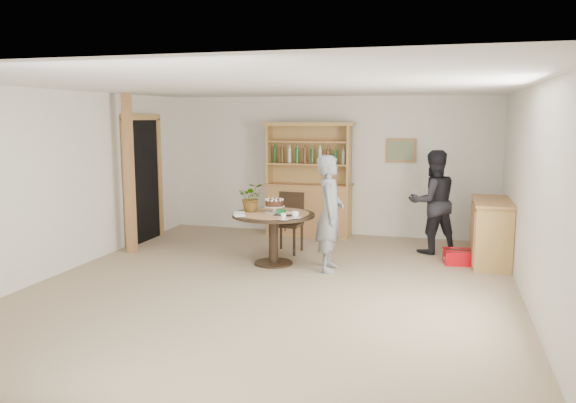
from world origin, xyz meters
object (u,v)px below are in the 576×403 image
Objects in this scene: sideboard at (491,232)px; adult_person at (433,202)px; dining_chair at (289,218)px; dining_table at (273,223)px; teen_boy at (330,213)px; red_suitcase at (465,257)px; hutch at (309,197)px.

adult_person reaches higher than sideboard.
dining_chair is at bearing -178.66° from sideboard.
dining_table is at bearing -85.37° from dining_chair.
dining_chair is 1.28m from teen_boy.
sideboard is 1.05× the size of dining_table.
dining_chair is 2.73m from red_suitcase.
dining_table is at bearing -171.35° from red_suitcase.
dining_chair is at bearing -14.22° from adult_person.
adult_person is at bearing 18.55° from dining_chair.
teen_boy reaches higher than dining_chair.
dining_chair reaches higher than sideboard.
dining_chair is 0.58× the size of teen_boy.
teen_boy is at bearing -69.56° from hutch.
teen_boy is (0.84, -2.24, 0.12)m from hutch.
dining_table is at bearing 3.92° from adult_person.
red_suitcase is at bearing 16.04° from dining_table.
dining_chair is at bearing 171.49° from red_suitcase.
teen_boy is at bearing 19.40° from adult_person.
teen_boy is at bearing -155.59° from sideboard.
adult_person reaches higher than dining_chair.
sideboard is 1.95× the size of red_suitcase.
hutch reaches higher than sideboard.
red_suitcase is at bearing -70.80° from teen_boy.
adult_person is (2.19, -0.79, 0.12)m from hutch.
teen_boy is 1.99m from adult_person.
hutch is 1.70× the size of dining_table.
teen_boy is at bearing -6.71° from dining_table.
dining_chair is (-0.01, -1.31, -0.15)m from hutch.
dining_table is 0.83m from dining_chair.
sideboard is at bearing -71.73° from teen_boy.
red_suitcase is (1.85, 0.88, -0.71)m from teen_boy.
hutch is 1.32m from dining_chair.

